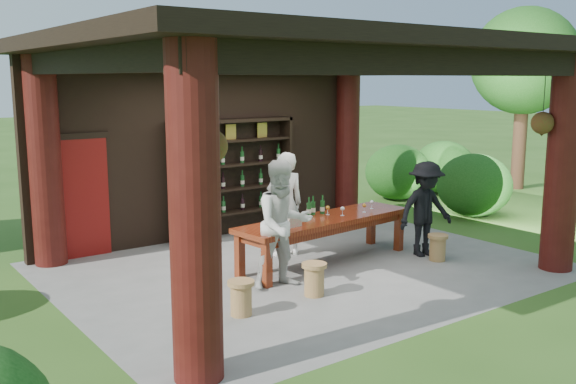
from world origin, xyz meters
TOP-DOWN VIEW (x-y plane):
  - ground at (0.00, 0.00)m, footprint 90.00×90.00m
  - pavilion at (-0.01, 0.43)m, footprint 7.50×6.00m
  - wine_shelf at (0.22, 2.45)m, footprint 2.51×0.38m
  - tasting_table at (0.44, -0.01)m, footprint 3.29×1.15m
  - stool_near_left at (-0.70, -1.16)m, footprint 0.35×0.35m
  - stool_near_right at (2.01, -1.00)m, footprint 0.33×0.33m
  - stool_far_left at (-1.90, -1.20)m, footprint 0.34×0.34m
  - host at (0.19, 0.74)m, footprint 0.72×0.55m
  - guest_woman at (-0.81, -0.60)m, footprint 0.99×0.83m
  - guest_man at (2.07, -0.66)m, footprint 1.11×0.75m
  - table_bottles at (0.43, 0.24)m, footprint 0.37×0.13m
  - table_glasses at (1.02, 0.01)m, footprint 0.98×0.28m
  - napkin_basket at (-0.37, -0.20)m, footprint 0.28×0.21m
  - shrubs at (2.68, 0.88)m, footprint 14.08×8.07m
  - trees at (3.56, 1.62)m, footprint 21.30×11.28m

SIDE VIEW (x-z plane):
  - ground at x=0.00m, z-range 0.00..0.00m
  - stool_near_right at x=2.01m, z-range 0.01..0.45m
  - stool_far_left at x=-1.90m, z-range 0.01..0.46m
  - stool_near_left at x=-0.70m, z-range 0.01..0.47m
  - shrubs at x=2.68m, z-range -0.13..1.23m
  - tasting_table at x=0.44m, z-range 0.26..1.01m
  - guest_man at x=2.07m, z-range 0.00..1.60m
  - napkin_basket at x=-0.37m, z-range 0.75..0.89m
  - table_glasses at x=1.02m, z-range 0.75..0.90m
  - host at x=0.19m, z-range 0.00..1.75m
  - table_bottles at x=0.43m, z-range 0.75..1.06m
  - guest_woman at x=-0.81m, z-range 0.00..1.82m
  - wine_shelf at x=0.22m, z-range 0.00..2.21m
  - pavilion at x=-0.01m, z-range 0.33..3.93m
  - trees at x=3.56m, z-range 0.97..5.77m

